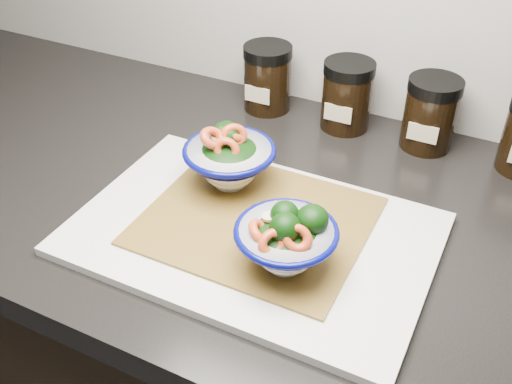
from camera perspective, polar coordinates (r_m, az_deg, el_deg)
The scene contains 8 objects.
countertop at distance 0.81m, azimuth 8.05°, elevation -3.99°, with size 3.50×0.60×0.04m, color black.
cutting_board at distance 0.77m, azimuth -0.32°, elevation -4.01°, with size 0.45×0.30×0.01m, color silver.
bamboo_mat at distance 0.77m, azimuth -0.00°, elevation -2.73°, with size 0.28×0.24×0.00m, color olive.
bowl_left at distance 0.82m, azimuth -2.57°, elevation 3.23°, with size 0.13×0.13×0.10m.
bowl_right at distance 0.68m, azimuth 2.92°, elevation -4.59°, with size 0.12×0.12×0.09m.
spice_jar_a at distance 1.03m, azimuth 1.09°, elevation 10.82°, with size 0.08×0.08×0.11m.
spice_jar_b at distance 0.98m, azimuth 8.66°, elevation 9.10°, with size 0.08×0.08×0.11m.
spice_jar_c at distance 0.96m, azimuth 16.27°, elevation 7.18°, with size 0.08×0.08×0.11m.
Camera 1 is at (0.17, 0.85, 1.41)m, focal length 42.00 mm.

